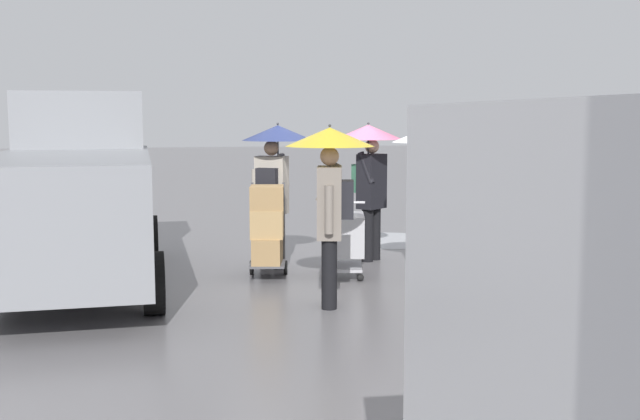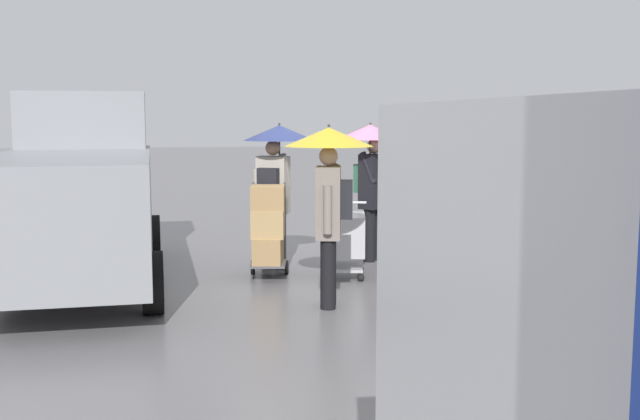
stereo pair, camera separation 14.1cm
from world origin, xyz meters
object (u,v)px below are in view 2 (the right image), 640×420
(shopping_cart_vendor, at_px, (346,237))
(pedestrian_pink_side, at_px, (371,160))
(pedestrian_far_side, at_px, (329,174))
(cargo_van_parked_right, at_px, (76,196))
(hand_dolly_boxes, at_px, (268,227))
(pedestrian_white_side, at_px, (276,162))
(pedestrian_black_side, at_px, (434,165))

(shopping_cart_vendor, xyz_separation_m, pedestrian_pink_side, (-0.63, -1.06, 1.00))
(pedestrian_far_side, bearing_deg, cargo_van_parked_right, -30.89)
(hand_dolly_boxes, xyz_separation_m, pedestrian_white_side, (-0.21, -0.68, 0.85))
(pedestrian_far_side, bearing_deg, pedestrian_black_side, -146.65)
(pedestrian_far_side, bearing_deg, hand_dolly_boxes, -71.77)
(shopping_cart_vendor, bearing_deg, pedestrian_pink_side, -120.70)
(pedestrian_black_side, xyz_separation_m, pedestrian_white_side, (1.99, -1.22, -0.01))
(shopping_cart_vendor, relative_size, hand_dolly_boxes, 0.79)
(cargo_van_parked_right, relative_size, pedestrian_far_side, 2.52)
(pedestrian_pink_side, bearing_deg, pedestrian_far_side, 65.92)
(cargo_van_parked_right, relative_size, pedestrian_white_side, 2.52)
(hand_dolly_boxes, bearing_deg, pedestrian_white_side, -106.87)
(pedestrian_black_side, relative_size, pedestrian_far_side, 1.00)
(hand_dolly_boxes, height_order, pedestrian_black_side, pedestrian_black_side)
(shopping_cart_vendor, height_order, pedestrian_white_side, pedestrian_white_side)
(cargo_van_parked_right, height_order, hand_dolly_boxes, cargo_van_parked_right)
(cargo_van_parked_right, bearing_deg, hand_dolly_boxes, 175.10)
(hand_dolly_boxes, xyz_separation_m, pedestrian_far_side, (-0.54, 1.63, 0.85))
(shopping_cart_vendor, xyz_separation_m, pedestrian_black_side, (-1.11, 0.49, 1.02))
(shopping_cart_vendor, height_order, pedestrian_far_side, pedestrian_far_side)
(cargo_van_parked_right, xyz_separation_m, hand_dolly_boxes, (-2.55, 0.22, -0.45))
(shopping_cart_vendor, relative_size, pedestrian_pink_side, 0.49)
(pedestrian_black_side, distance_m, pedestrian_far_side, 1.98)
(cargo_van_parked_right, bearing_deg, pedestrian_black_side, 170.91)
(cargo_van_parked_right, distance_m, pedestrian_far_side, 3.62)
(hand_dolly_boxes, xyz_separation_m, pedestrian_pink_side, (-1.71, -1.00, 0.85))
(shopping_cart_vendor, bearing_deg, hand_dolly_boxes, -2.86)
(shopping_cart_vendor, bearing_deg, cargo_van_parked_right, -4.29)
(pedestrian_black_side, bearing_deg, hand_dolly_boxes, -13.85)
(hand_dolly_boxes, relative_size, pedestrian_pink_side, 0.61)
(cargo_van_parked_right, bearing_deg, shopping_cart_vendor, 175.71)
(hand_dolly_boxes, height_order, pedestrian_pink_side, pedestrian_pink_side)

